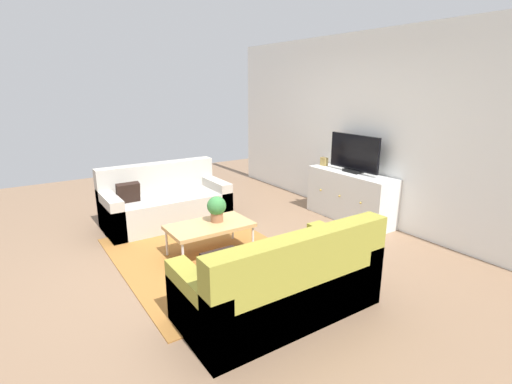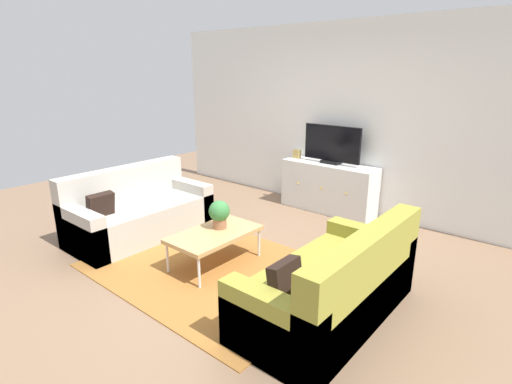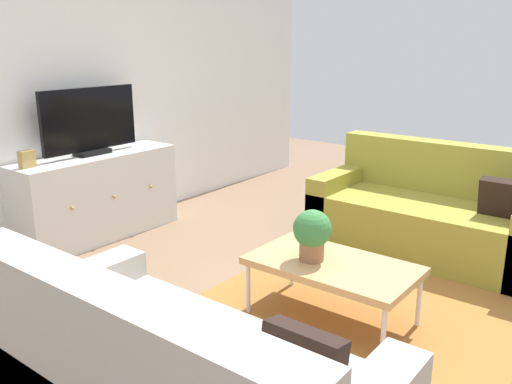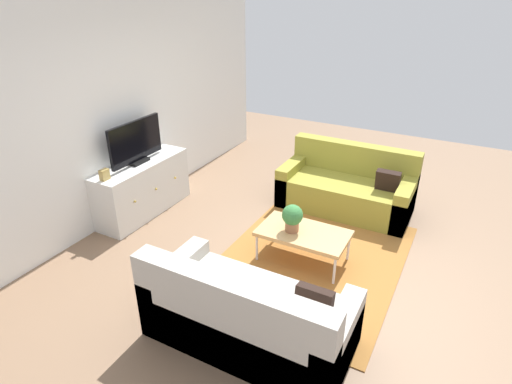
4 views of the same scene
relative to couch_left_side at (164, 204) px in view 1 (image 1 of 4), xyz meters
The scene contains 10 objects.
ground_plane 1.47m from the couch_left_side, ahead, with size 10.00×10.00×0.00m, color #84664C.
wall_back 3.20m from the couch_left_side, 61.59° to the left, with size 6.40×0.12×2.70m, color white.
area_rug 1.46m from the couch_left_side, ahead, with size 2.50×1.90×0.01m, color #9E662D.
couch_left_side is the anchor object (origin of this frame).
couch_right_side 2.87m from the couch_left_side, ahead, with size 0.85×1.74×0.85m.
coffee_table 1.38m from the couch_left_side, ahead, with size 0.56×0.98×0.38m.
potted_plant 1.37m from the couch_left_side, ahead, with size 0.23×0.23×0.31m.
tv_console 2.77m from the couch_left_side, 59.11° to the left, with size 1.42×0.47×0.72m.
flat_screen_tv 2.87m from the couch_left_side, 59.32° to the left, with size 0.89×0.16×0.55m.
mantel_clock 2.56m from the couch_left_side, 70.77° to the left, with size 0.11×0.07×0.13m, color tan.
Camera 1 is at (3.78, -1.95, 1.97)m, focal length 26.85 mm.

